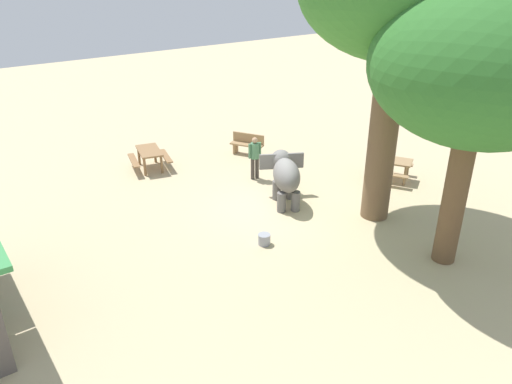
% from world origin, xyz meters
% --- Properties ---
extents(ground_plane, '(60.00, 60.00, 0.00)m').
position_xyz_m(ground_plane, '(0.00, 0.00, 0.00)').
color(ground_plane, tan).
extents(elephant, '(2.21, 1.91, 1.58)m').
position_xyz_m(elephant, '(0.17, -0.55, 1.01)').
color(elephant, slate).
rests_on(elephant, ground_plane).
extents(person_handler, '(0.32, 0.50, 1.62)m').
position_xyz_m(person_handler, '(2.31, -0.87, 0.95)').
color(person_handler, '#3F3833').
rests_on(person_handler, ground_plane).
extents(shade_tree_secondary, '(5.32, 4.87, 7.12)m').
position_xyz_m(shade_tree_secondary, '(-5.14, -1.83, 5.19)').
color(shade_tree_secondary, brown).
rests_on(shade_tree_secondary, ground_plane).
extents(wooden_bench, '(1.41, 1.04, 0.88)m').
position_xyz_m(wooden_bench, '(4.54, -2.11, 0.47)').
color(wooden_bench, '#9E7A51').
rests_on(wooden_bench, ground_plane).
extents(picnic_table_near, '(1.81, 1.79, 0.78)m').
position_xyz_m(picnic_table_near, '(5.50, 1.87, 0.59)').
color(picnic_table_near, olive).
rests_on(picnic_table_near, ground_plane).
extents(picnic_table_far, '(2.04, 2.03, 0.78)m').
position_xyz_m(picnic_table_far, '(-0.68, -4.89, 0.59)').
color(picnic_table_far, '#9E7A51').
rests_on(picnic_table_far, ground_plane).
extents(feed_bucket, '(0.36, 0.36, 0.32)m').
position_xyz_m(feed_bucket, '(-1.63, 1.66, 0.16)').
color(feed_bucket, gray).
rests_on(feed_bucket, ground_plane).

